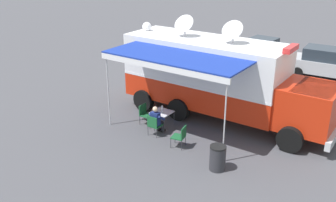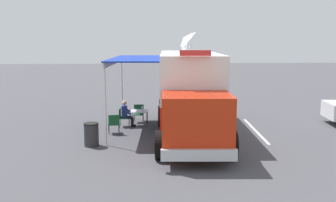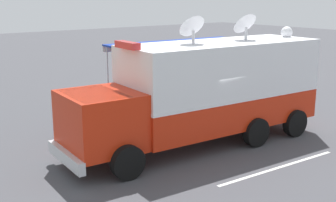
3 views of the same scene
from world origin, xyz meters
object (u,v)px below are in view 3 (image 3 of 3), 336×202
(water_bottle, at_px, (200,102))
(folding_chair_at_table, at_px, (182,106))
(folding_chair_spare_by_truck, at_px, (150,110))
(folding_chair_beside_table, at_px, (211,106))
(command_truck, at_px, (204,89))
(seated_responder, at_px, (184,104))
(folding_table, at_px, (196,105))
(trash_bin, at_px, (101,115))

(water_bottle, xyz_separation_m, folding_chair_at_table, (0.94, 0.18, -0.32))
(folding_chair_spare_by_truck, bearing_deg, folding_chair_beside_table, -114.47)
(folding_chair_at_table, bearing_deg, folding_chair_spare_by_truck, 77.66)
(water_bottle, bearing_deg, command_truck, 140.49)
(seated_responder, bearing_deg, folding_table, -168.83)
(folding_chair_beside_table, bearing_deg, folding_chair_spare_by_truck, 65.53)
(folding_chair_spare_by_truck, xyz_separation_m, seated_responder, (-0.50, -1.40, 0.14))
(folding_chair_beside_table, xyz_separation_m, seated_responder, (0.58, 0.97, 0.14))
(folding_chair_beside_table, distance_m, trash_bin, 4.61)
(folding_chair_at_table, height_order, folding_chair_beside_table, same)
(folding_chair_at_table, xyz_separation_m, folding_chair_spare_by_truck, (0.31, 1.41, 0.00))
(folding_chair_at_table, relative_size, folding_chair_beside_table, 1.00)
(folding_table, height_order, seated_responder, seated_responder)
(folding_table, bearing_deg, seated_responder, 11.17)
(folding_chair_beside_table, distance_m, folding_chair_spare_by_truck, 2.60)
(folding_table, height_order, trash_bin, trash_bin)
(folding_table, relative_size, water_bottle, 3.82)
(folding_table, relative_size, folding_chair_at_table, 0.98)
(folding_chair_at_table, distance_m, trash_bin, 3.45)
(folding_table, distance_m, folding_chair_spare_by_truck, 1.89)
(command_truck, relative_size, folding_chair_beside_table, 11.08)
(water_bottle, height_order, folding_chair_beside_table, water_bottle)
(folding_chair_at_table, height_order, trash_bin, trash_bin)
(folding_table, distance_m, seated_responder, 0.62)
(folding_chair_at_table, xyz_separation_m, trash_bin, (1.05, 3.28, -0.06))
(folding_table, distance_m, folding_chair_at_table, 0.82)
(command_truck, bearing_deg, trash_bin, 23.96)
(water_bottle, relative_size, folding_chair_spare_by_truck, 0.26)
(folding_chair_at_table, relative_size, folding_chair_spare_by_truck, 1.00)
(folding_chair_beside_table, bearing_deg, water_bottle, 102.41)
(folding_chair_spare_by_truck, bearing_deg, folding_chair_at_table, -102.34)
(command_truck, height_order, folding_table, command_truck)
(command_truck, distance_m, folding_chair_spare_by_truck, 3.58)
(folding_chair_beside_table, bearing_deg, folding_chair_at_table, 51.20)
(folding_chair_at_table, distance_m, folding_chair_beside_table, 1.23)
(folding_table, height_order, folding_chair_at_table, folding_chair_at_table)
(command_truck, xyz_separation_m, folding_chair_beside_table, (2.20, -2.45, -1.43))
(folding_table, distance_m, trash_bin, 3.87)
(command_truck, bearing_deg, seated_responder, -28.06)
(folding_table, height_order, folding_chair_spare_by_truck, folding_chair_spare_by_truck)
(folding_chair_spare_by_truck, bearing_deg, trash_bin, 68.33)
(command_truck, height_order, folding_chair_spare_by_truck, command_truck)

